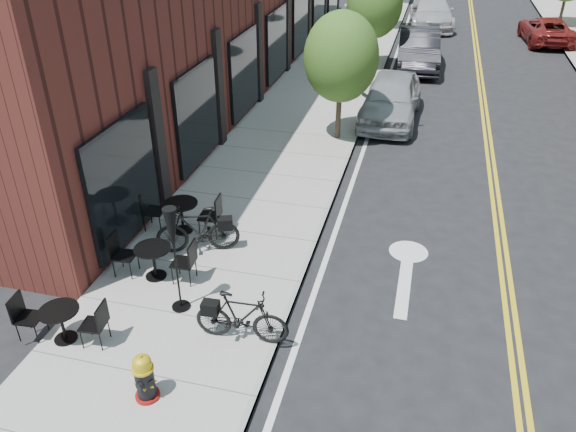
% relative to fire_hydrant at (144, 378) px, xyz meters
% --- Properties ---
extents(ground, '(120.00, 120.00, 0.00)m').
position_rel_fire_hydrant_xyz_m(ground, '(1.64, 1.92, -0.53)').
color(ground, black).
rests_on(ground, ground).
extents(sidewalk_near, '(4.00, 70.00, 0.12)m').
position_rel_fire_hydrant_xyz_m(sidewalk_near, '(-0.36, 11.92, -0.47)').
color(sidewalk_near, '#9E9B93').
rests_on(sidewalk_near, ground).
extents(tree_near_a, '(2.20, 2.20, 3.81)m').
position_rel_fire_hydrant_xyz_m(tree_near_a, '(1.04, 10.92, 2.07)').
color(tree_near_a, '#382B1E').
rests_on(tree_near_a, sidewalk_near).
extents(tree_near_b, '(2.30, 2.30, 3.98)m').
position_rel_fire_hydrant_xyz_m(tree_near_b, '(1.04, 18.92, 2.19)').
color(tree_near_b, '#382B1E').
rests_on(tree_near_b, sidewalk_near).
extents(fire_hydrant, '(0.49, 0.49, 0.87)m').
position_rel_fire_hydrant_xyz_m(fire_hydrant, '(0.00, 0.00, 0.00)').
color(fire_hydrant, maroon).
rests_on(fire_hydrant, sidewalk_near).
extents(bicycle_left, '(1.83, 1.09, 1.06)m').
position_rel_fire_hydrant_xyz_m(bicycle_left, '(-0.74, 3.94, 0.12)').
color(bicycle_left, black).
rests_on(bicycle_left, sidewalk_near).
extents(bicycle_right, '(1.67, 0.55, 0.99)m').
position_rel_fire_hydrant_xyz_m(bicycle_right, '(1.02, 1.58, 0.08)').
color(bicycle_right, black).
rests_on(bicycle_right, sidewalk_near).
extents(bistro_set_a, '(1.59, 0.74, 0.85)m').
position_rel_fire_hydrant_xyz_m(bistro_set_a, '(-1.96, 0.81, 0.02)').
color(bistro_set_a, black).
rests_on(bistro_set_a, sidewalk_near).
extents(bistro_set_b, '(1.69, 0.76, 0.90)m').
position_rel_fire_hydrant_xyz_m(bistro_set_b, '(-1.24, 2.86, 0.04)').
color(bistro_set_b, black).
rests_on(bistro_set_b, sidewalk_near).
extents(bistro_set_c, '(1.78, 0.81, 0.95)m').
position_rel_fire_hydrant_xyz_m(bistro_set_c, '(-1.41, 4.61, 0.07)').
color(bistro_set_c, black).
rests_on(bistro_set_c, sidewalk_near).
extents(patio_umbrella, '(0.34, 0.34, 2.13)m').
position_rel_fire_hydrant_xyz_m(patio_umbrella, '(-0.36, 2.10, 1.12)').
color(patio_umbrella, black).
rests_on(patio_umbrella, sidewalk_near).
extents(parked_car_a, '(1.92, 4.58, 1.55)m').
position_rel_fire_hydrant_xyz_m(parked_car_a, '(2.44, 13.11, 0.24)').
color(parked_car_a, '#999DA1').
rests_on(parked_car_a, ground).
extents(parked_car_b, '(2.03, 4.97, 1.60)m').
position_rel_fire_hydrant_xyz_m(parked_car_b, '(2.97, 19.80, 0.27)').
color(parked_car_b, black).
rests_on(parked_car_b, ground).
extents(parked_car_c, '(2.74, 5.66, 1.59)m').
position_rel_fire_hydrant_xyz_m(parked_car_c, '(3.24, 28.22, 0.26)').
color(parked_car_c, '#B5B5BA').
rests_on(parked_car_c, ground).
extents(parked_car_far, '(2.48, 4.70, 1.26)m').
position_rel_fire_hydrant_xyz_m(parked_car_far, '(8.96, 25.88, 0.10)').
color(parked_car_far, maroon).
rests_on(parked_car_far, ground).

